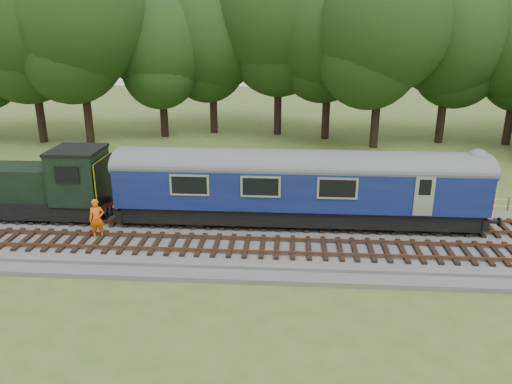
{
  "coord_description": "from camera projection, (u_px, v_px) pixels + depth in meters",
  "views": [
    {
      "loc": [
        1.88,
        -22.28,
        10.17
      ],
      "look_at": [
        0.2,
        1.4,
        2.0
      ],
      "focal_mm": 35.0,
      "sensor_mm": 36.0,
      "label": 1
    }
  ],
  "objects": [
    {
      "name": "dmu_railcar",
      "position": [
        299.0,
        181.0,
        24.76
      ],
      "size": [
        18.05,
        2.86,
        3.88
      ],
      "color": "black",
      "rests_on": "ground"
    },
    {
      "name": "shunter_loco",
      "position": [
        30.0,
        187.0,
        25.9
      ],
      "size": [
        8.91,
        2.6,
        3.38
      ],
      "color": "black",
      "rests_on": "ground"
    },
    {
      "name": "ballast",
      "position": [
        250.0,
        236.0,
        24.39
      ],
      "size": [
        70.0,
        7.0,
        0.35
      ],
      "primitive_type": "cube",
      "color": "#4C4C4F",
      "rests_on": "ground"
    },
    {
      "name": "track_north",
      "position": [
        252.0,
        221.0,
        25.63
      ],
      "size": [
        67.2,
        2.4,
        0.21
      ],
      "color": "black",
      "rests_on": "ballast"
    },
    {
      "name": "tree_line",
      "position": [
        270.0,
        139.0,
        45.2
      ],
      "size": [
        70.0,
        8.0,
        18.0
      ],
      "primitive_type": null,
      "color": "black",
      "rests_on": "ground"
    },
    {
      "name": "fence",
      "position": [
        256.0,
        207.0,
        28.69
      ],
      "size": [
        64.0,
        0.12,
        1.0
      ],
      "primitive_type": null,
      "color": "#6B6054",
      "rests_on": "ground"
    },
    {
      "name": "ground",
      "position": [
        250.0,
        240.0,
        24.45
      ],
      "size": [
        120.0,
        120.0,
        0.0
      ],
      "primitive_type": "plane",
      "color": "#4A6324",
      "rests_on": "ground"
    },
    {
      "name": "worker",
      "position": [
        97.0,
        219.0,
        23.5
      ],
      "size": [
        0.81,
        0.64,
        1.93
      ],
      "primitive_type": "imported",
      "rotation": [
        0.0,
        0.0,
        0.29
      ],
      "color": "orange",
      "rests_on": "ballast"
    },
    {
      "name": "track_south",
      "position": [
        247.0,
        246.0,
        22.8
      ],
      "size": [
        67.2,
        2.4,
        0.21
      ],
      "color": "black",
      "rests_on": "ballast"
    }
  ]
}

